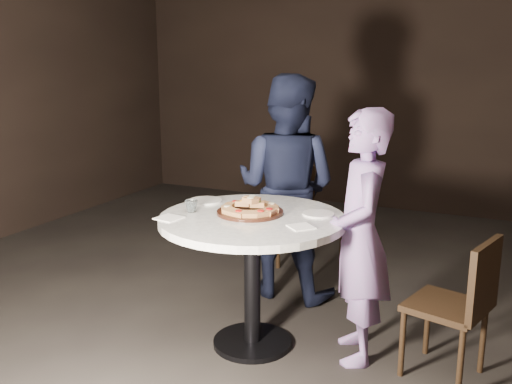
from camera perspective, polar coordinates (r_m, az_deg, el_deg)
floor at (r=3.58m, az=-0.89°, el=-14.53°), size 7.00×7.00×0.00m
table at (r=3.27m, az=-0.37°, el=-4.93°), size 1.32×1.32×0.80m
serving_board at (r=3.28m, az=-0.60°, el=-2.02°), size 0.48×0.48×0.02m
focaccia_pile at (r=3.27m, az=-0.57°, el=-1.45°), size 0.34×0.34×0.09m
plate_left at (r=3.56m, az=-5.08°, el=-0.87°), size 0.24×0.24×0.01m
plate_right at (r=3.27m, az=6.23°, el=-2.18°), size 0.19×0.19×0.01m
water_glass at (r=3.33m, az=-6.49°, el=-1.41°), size 0.08×0.08×0.07m
napkin_near at (r=3.22m, az=-8.70°, el=-2.58°), size 0.15×0.15×0.01m
napkin_far at (r=3.03m, az=4.53°, el=-3.49°), size 0.17×0.17×0.01m
chair_far at (r=4.48m, az=4.67°, el=-1.66°), size 0.56×0.57×0.90m
chair_right at (r=3.17m, az=19.90°, el=-10.10°), size 0.47×0.46×0.79m
diner_navy at (r=4.00m, az=3.03°, el=0.47°), size 0.79×0.63×1.57m
diner_teal at (r=3.19m, az=10.39°, el=-4.50°), size 0.52×0.61×1.42m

